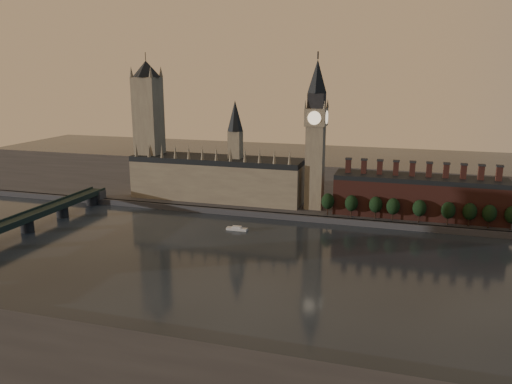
% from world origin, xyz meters
% --- Properties ---
extents(ground, '(900.00, 900.00, 0.00)m').
position_xyz_m(ground, '(0.00, 0.00, 0.00)').
color(ground, black).
rests_on(ground, ground).
extents(north_bank, '(900.00, 182.00, 4.00)m').
position_xyz_m(north_bank, '(0.00, 178.04, 2.00)').
color(north_bank, '#434347').
rests_on(north_bank, ground).
extents(palace_of_westminster, '(130.00, 30.30, 74.00)m').
position_xyz_m(palace_of_westminster, '(-64.41, 114.91, 21.63)').
color(palace_of_westminster, gray).
rests_on(palace_of_westminster, north_bank).
extents(victoria_tower, '(24.00, 24.00, 108.00)m').
position_xyz_m(victoria_tower, '(-120.00, 115.00, 59.09)').
color(victoria_tower, gray).
rests_on(victoria_tower, north_bank).
extents(big_ben, '(15.00, 15.00, 107.00)m').
position_xyz_m(big_ben, '(10.00, 110.00, 56.83)').
color(big_ben, gray).
rests_on(big_ben, north_bank).
extents(chimney_block, '(110.00, 25.00, 37.00)m').
position_xyz_m(chimney_block, '(80.00, 110.00, 17.82)').
color(chimney_block, '#592A22').
rests_on(chimney_block, north_bank).
extents(embankment_tree_0, '(8.60, 8.60, 14.88)m').
position_xyz_m(embankment_tree_0, '(22.01, 95.31, 13.47)').
color(embankment_tree_0, black).
rests_on(embankment_tree_0, north_bank).
extents(embankment_tree_1, '(8.60, 8.60, 14.88)m').
position_xyz_m(embankment_tree_1, '(37.69, 94.73, 13.47)').
color(embankment_tree_1, black).
rests_on(embankment_tree_1, north_bank).
extents(embankment_tree_2, '(8.60, 8.60, 14.88)m').
position_xyz_m(embankment_tree_2, '(53.35, 95.45, 13.47)').
color(embankment_tree_2, black).
rests_on(embankment_tree_2, north_bank).
extents(embankment_tree_3, '(8.60, 8.60, 14.88)m').
position_xyz_m(embankment_tree_3, '(64.38, 94.30, 13.47)').
color(embankment_tree_3, black).
rests_on(embankment_tree_3, north_bank).
extents(embankment_tree_4, '(8.60, 8.60, 14.88)m').
position_xyz_m(embankment_tree_4, '(80.58, 94.70, 13.47)').
color(embankment_tree_4, black).
rests_on(embankment_tree_4, north_bank).
extents(embankment_tree_5, '(8.60, 8.60, 14.88)m').
position_xyz_m(embankment_tree_5, '(97.80, 94.55, 13.47)').
color(embankment_tree_5, black).
rests_on(embankment_tree_5, north_bank).
extents(embankment_tree_6, '(8.60, 8.60, 14.88)m').
position_xyz_m(embankment_tree_6, '(110.36, 95.30, 13.47)').
color(embankment_tree_6, black).
rests_on(embankment_tree_6, north_bank).
extents(embankment_tree_7, '(8.60, 8.60, 14.88)m').
position_xyz_m(embankment_tree_7, '(121.53, 94.46, 13.47)').
color(embankment_tree_7, black).
rests_on(embankment_tree_7, north_bank).
extents(embankment_tree_8, '(8.60, 8.60, 14.88)m').
position_xyz_m(embankment_tree_8, '(134.18, 94.62, 13.47)').
color(embankment_tree_8, black).
rests_on(embankment_tree_8, north_bank).
extents(westminster_bridge, '(14.00, 200.00, 11.55)m').
position_xyz_m(westminster_bridge, '(-155.00, -2.70, 7.44)').
color(westminster_bridge, '#1C2C26').
rests_on(westminster_bridge, ground).
extents(river_boat, '(13.52, 3.98, 2.70)m').
position_xyz_m(river_boat, '(-29.68, 57.67, 1.03)').
color(river_boat, silver).
rests_on(river_boat, ground).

